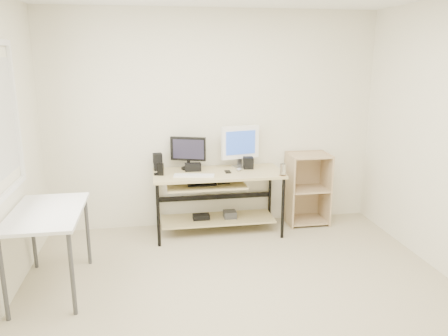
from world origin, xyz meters
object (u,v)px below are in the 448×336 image
desk (216,189)px  black_monitor (188,151)px  white_imac (240,144)px  shelf_unit (306,188)px  side_table (47,220)px  audio_controller (160,169)px

desk → black_monitor: black_monitor is taller
white_imac → shelf_unit: bearing=-13.7°
desk → side_table: same height
desk → shelf_unit: shelf_unit is taller
side_table → desk: bearing=32.7°
side_table → audio_controller: (1.02, 1.03, 0.15)m
desk → audio_controller: 0.70m
side_table → audio_controller: bearing=45.3°
shelf_unit → audio_controller: bearing=-173.9°
black_monitor → audio_controller: black_monitor is taller
audio_controller → side_table: bearing=-119.1°
white_imac → audio_controller: size_ratio=3.63×
shelf_unit → white_imac: white_imac is taller
white_imac → audio_controller: (-0.96, -0.22, -0.22)m
side_table → white_imac: white_imac is taller
desk → side_table: bearing=-147.3°
audio_controller → desk: bearing=18.7°
shelf_unit → white_imac: (-0.85, 0.03, 0.59)m
white_imac → black_monitor: bearing=167.7°
black_monitor → audio_controller: bearing=-126.6°
white_imac → side_table: bearing=-159.5°
shelf_unit → desk: bearing=-172.2°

